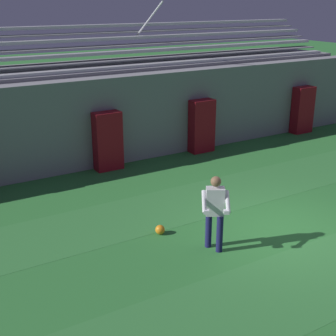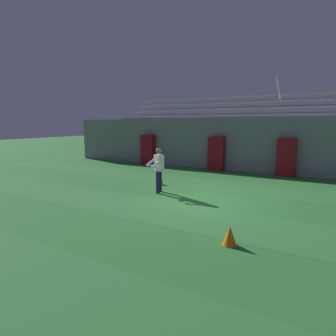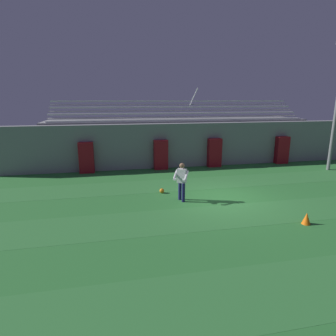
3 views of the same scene
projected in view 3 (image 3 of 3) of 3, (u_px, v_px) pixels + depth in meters
The scene contains 13 objects.
ground_plane at pixel (224, 199), 12.36m from camera, with size 80.00×80.00×0.00m, color #2D7533.
turf_stripe_near at pixel (323, 284), 6.65m from camera, with size 28.00×2.13×0.01m, color #337A38.
turf_stripe_mid at pixel (242, 214), 10.70m from camera, with size 28.00×2.13×0.01m, color #337A38.
turf_stripe_far at pixel (205, 183), 14.75m from camera, with size 28.00×2.13×0.01m, color #337A38.
back_wall at pixel (186, 145), 18.21m from camera, with size 24.00×0.60×2.80m, color gray.
padding_pillar_gate_left at pixel (161, 155), 17.46m from camera, with size 0.86×0.44×1.83m, color maroon.
padding_pillar_gate_right at pixel (214, 153), 18.15m from camera, with size 0.86×0.44×1.83m, color maroon.
padding_pillar_far_left at pixel (86, 158), 16.58m from camera, with size 0.86×0.44×1.83m, color maroon.
padding_pillar_far_right at pixel (282, 150), 19.10m from camera, with size 0.86×0.44×1.83m, color maroon.
bleacher_stand at pixel (179, 139), 20.08m from camera, with size 18.00×3.35×5.03m.
goalkeeper at pixel (182, 180), 11.92m from camera, with size 0.74×0.71×1.67m.
soccer_ball at pixel (162, 191), 13.13m from camera, with size 0.22×0.22×0.22m, color orange.
traffic_cone at pixel (306, 218), 9.83m from camera, with size 0.30×0.30×0.42m, color orange.
Camera 3 is at (-4.77, -10.94, 4.27)m, focal length 30.00 mm.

